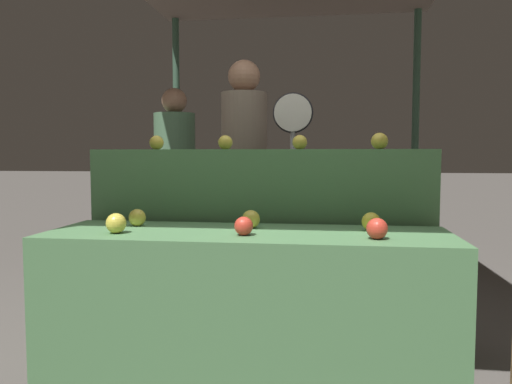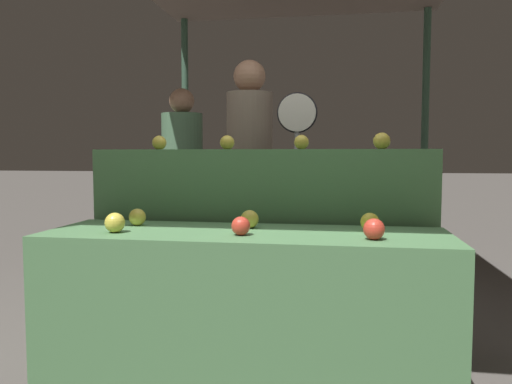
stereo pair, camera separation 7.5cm
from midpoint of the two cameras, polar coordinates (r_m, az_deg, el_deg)
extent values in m
cylinder|color=#33513D|center=(5.36, -7.66, 5.84)|extent=(0.07, 0.07, 2.52)
cylinder|color=#33513D|center=(5.20, 19.11, 5.70)|extent=(0.07, 0.07, 2.52)
cube|color=#4C7A4C|center=(2.25, -0.24, -14.43)|extent=(1.74, 0.55, 0.78)
cube|color=#4C7A4C|center=(2.78, 1.87, -6.98)|extent=(1.74, 0.55, 1.14)
sphere|color=gold|center=(2.20, -14.89, -3.41)|extent=(0.09, 0.09, 0.09)
sphere|color=red|center=(2.05, -0.68, -3.90)|extent=(0.08, 0.08, 0.08)
sphere|color=red|center=(2.01, 14.38, -4.13)|extent=(0.08, 0.08, 0.08)
sphere|color=gold|center=(2.39, -12.54, -2.82)|extent=(0.08, 0.08, 0.08)
sphere|color=gold|center=(2.25, 0.29, -3.12)|extent=(0.08, 0.08, 0.08)
sphere|color=gold|center=(2.22, 13.83, -3.36)|extent=(0.08, 0.08, 0.08)
sphere|color=yellow|center=(2.86, -10.26, 5.56)|extent=(0.08, 0.08, 0.08)
sphere|color=yellow|center=(2.75, -2.53, 5.67)|extent=(0.08, 0.08, 0.08)
sphere|color=yellow|center=(2.71, 6.01, 5.67)|extent=(0.08, 0.08, 0.08)
sphere|color=yellow|center=(2.72, 14.95, 5.65)|extent=(0.09, 0.09, 0.09)
cylinder|color=#99999E|center=(3.34, 5.31, -2.71)|extent=(0.04, 0.04, 1.41)
cylinder|color=black|center=(3.33, 5.38, 9.01)|extent=(0.27, 0.01, 0.27)
cylinder|color=silver|center=(3.31, 5.36, 9.03)|extent=(0.25, 0.02, 0.25)
cylinder|color=#99999E|center=(3.30, 5.34, 5.69)|extent=(0.01, 0.01, 0.14)
cylinder|color=#99999E|center=(3.30, 5.33, 4.47)|extent=(0.20, 0.20, 0.03)
cube|color=#2D2D38|center=(3.77, -0.15, -6.32)|extent=(0.29, 0.22, 0.84)
cylinder|color=#756656|center=(3.70, -0.15, 5.68)|extent=(0.42, 0.42, 0.73)
sphere|color=#936B51|center=(3.75, -0.16, 13.08)|extent=(0.24, 0.24, 0.24)
cube|color=#2D2D38|center=(4.61, -7.86, -4.68)|extent=(0.32, 0.28, 0.79)
cylinder|color=#476B4C|center=(4.56, -7.95, 4.55)|extent=(0.50, 0.50, 0.69)
sphere|color=#936B51|center=(4.58, -8.01, 10.27)|extent=(0.22, 0.22, 0.22)
camera|label=1|loc=(0.04, -89.12, 0.07)|focal=35.00mm
camera|label=2|loc=(0.04, 90.88, -0.07)|focal=35.00mm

